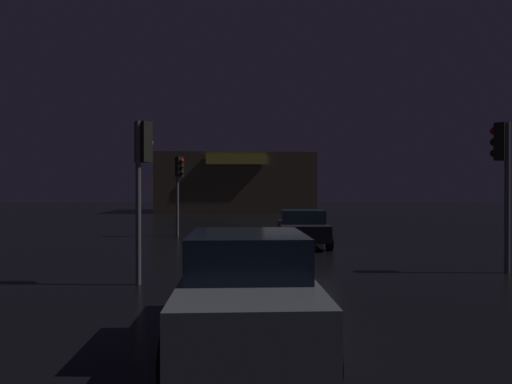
# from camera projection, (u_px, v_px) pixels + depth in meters

# --- Properties ---
(ground_plane) EXTENTS (120.00, 120.00, 0.00)m
(ground_plane) POSITION_uv_depth(u_px,v_px,m) (298.00, 250.00, 16.39)
(ground_plane) COLOR black
(store_building) EXTENTS (14.57, 9.40, 5.53)m
(store_building) POSITION_uv_depth(u_px,v_px,m) (235.00, 183.00, 45.24)
(store_building) COLOR brown
(store_building) RESTS_ON ground
(traffic_signal_main) EXTENTS (0.42, 0.42, 3.88)m
(traffic_signal_main) POSITION_uv_depth(u_px,v_px,m) (502.00, 164.00, 11.88)
(traffic_signal_main) COLOR #595B60
(traffic_signal_main) RESTS_ON ground
(traffic_signal_opposite) EXTENTS (0.42, 0.42, 3.64)m
(traffic_signal_opposite) POSITION_uv_depth(u_px,v_px,m) (179.00, 179.00, 20.92)
(traffic_signal_opposite) COLOR #595B60
(traffic_signal_opposite) RESTS_ON ground
(traffic_signal_cross_left) EXTENTS (0.41, 0.43, 3.70)m
(traffic_signal_cross_left) POSITION_uv_depth(u_px,v_px,m) (143.00, 163.00, 10.45)
(traffic_signal_cross_left) COLOR #595B60
(traffic_signal_cross_left) RESTS_ON ground
(car_near) EXTENTS (2.20, 4.21, 1.39)m
(car_near) POSITION_uv_depth(u_px,v_px,m) (302.00, 227.00, 17.52)
(car_near) COLOR black
(car_near) RESTS_ON ground
(car_far) EXTENTS (1.95, 4.29, 1.57)m
(car_far) POSITION_uv_depth(u_px,v_px,m) (247.00, 289.00, 6.32)
(car_far) COLOR slate
(car_far) RESTS_ON ground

